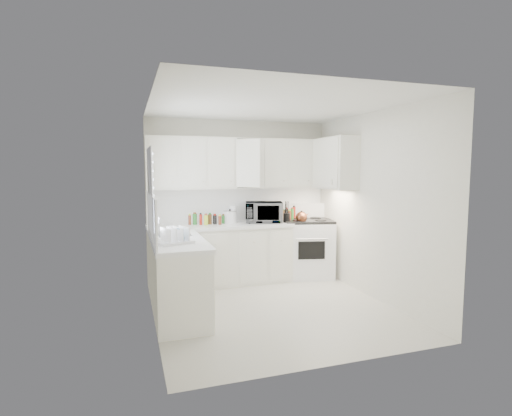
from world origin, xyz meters
name	(u,v)px	position (x,y,z in m)	size (l,w,h in m)	color
floor	(273,308)	(0.00, 0.00, 0.00)	(3.20, 3.20, 0.00)	beige
ceiling	(273,105)	(0.00, 0.00, 2.60)	(3.20, 3.20, 0.00)	white
wall_back	(239,200)	(0.00, 1.60, 1.30)	(3.00, 3.00, 0.00)	silver
wall_front	(336,227)	(0.00, -1.60, 1.30)	(3.00, 3.00, 0.00)	silver
wall_left	(152,213)	(-1.50, 0.00, 1.30)	(3.20, 3.20, 0.00)	silver
wall_right	(374,206)	(1.50, 0.00, 1.30)	(3.20, 3.20, 0.00)	silver
window_blinds	(151,190)	(-1.48, 0.35, 1.55)	(0.06, 0.96, 1.06)	white
lower_cabinets_back	(221,256)	(-0.39, 1.30, 0.45)	(2.22, 0.60, 0.90)	silver
lower_cabinets_left	(177,278)	(-1.20, 0.20, 0.45)	(0.60, 1.60, 0.90)	silver
countertop_back	(221,226)	(-0.39, 1.29, 0.93)	(2.24, 0.64, 0.05)	white
countertop_left	(177,241)	(-1.19, 0.20, 0.93)	(0.64, 1.62, 0.05)	white
backsplash_back	(239,204)	(0.00, 1.59, 1.23)	(2.98, 0.02, 0.55)	white
backsplash_left	(152,218)	(-1.49, 0.20, 1.23)	(0.02, 1.60, 0.55)	white
upper_cabinets_back	(242,188)	(0.00, 1.44, 1.50)	(3.00, 0.33, 0.80)	silver
upper_cabinets_right	(334,189)	(1.33, 0.82, 1.50)	(0.33, 0.90, 0.80)	silver
sink	(174,225)	(-1.19, 0.55, 1.07)	(0.42, 0.38, 0.30)	gray
stove	(307,240)	(1.08, 1.26, 0.62)	(0.81, 0.66, 1.24)	white
tea_kettle	(301,217)	(0.90, 1.10, 1.05)	(0.23, 0.20, 0.21)	brown
frying_pan	(313,218)	(1.26, 1.42, 0.97)	(0.27, 0.46, 0.04)	black
microwave	(264,210)	(0.34, 1.32, 1.15)	(0.59, 0.33, 0.40)	gray
rice_cooker	(230,216)	(-0.21, 1.40, 1.06)	(0.22, 0.22, 0.22)	white
paper_towel	(233,214)	(-0.15, 1.43, 1.08)	(0.12, 0.12, 0.27)	white
utensil_crock	(287,212)	(0.68, 1.18, 1.13)	(0.12, 0.12, 0.35)	black
dish_rack	(174,234)	(-1.26, -0.09, 1.06)	(0.39, 0.29, 0.22)	white
spice_left_0	(190,220)	(-0.85, 1.42, 1.02)	(0.06, 0.06, 0.13)	brown
spice_left_1	(196,221)	(-0.78, 1.33, 1.02)	(0.06, 0.06, 0.13)	#2A7E2D
spice_left_2	(199,220)	(-0.70, 1.42, 1.02)	(0.06, 0.06, 0.13)	#B52118
spice_left_3	(205,220)	(-0.62, 1.33, 1.02)	(0.06, 0.06, 0.13)	#C7E335
spice_left_4	(209,220)	(-0.55, 1.42, 1.02)	(0.06, 0.06, 0.13)	brown
spice_left_5	(215,220)	(-0.47, 1.33, 1.02)	(0.06, 0.06, 0.13)	black
spice_left_6	(218,219)	(-0.40, 1.42, 1.02)	(0.06, 0.06, 0.13)	brown
spice_left_7	(224,220)	(-0.32, 1.33, 1.02)	(0.06, 0.06, 0.13)	#2A7E2D
sauce_right_0	(275,215)	(0.58, 1.46, 1.05)	(0.06, 0.06, 0.19)	#B52118
sauce_right_1	(279,215)	(0.64, 1.40, 1.05)	(0.06, 0.06, 0.19)	#C7E335
sauce_right_2	(281,215)	(0.69, 1.46, 1.05)	(0.06, 0.06, 0.19)	brown
sauce_right_3	(285,215)	(0.74, 1.40, 1.05)	(0.06, 0.06, 0.19)	black
sauce_right_4	(287,214)	(0.80, 1.46, 1.05)	(0.06, 0.06, 0.19)	brown
sauce_right_5	(291,215)	(0.85, 1.40, 1.05)	(0.06, 0.06, 0.19)	#2A7E2D
sauce_right_6	(293,214)	(0.91, 1.46, 1.05)	(0.06, 0.06, 0.19)	#B52118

